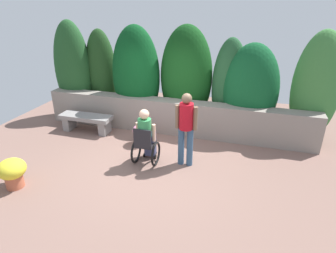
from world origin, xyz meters
TOP-DOWN VIEW (x-y plane):
  - ground_plane at (0.00, 0.00)m, footprint 10.26×10.26m
  - stone_retaining_wall at (0.00, 1.65)m, footprint 7.53×0.45m
  - hedge_backdrop at (0.05, 2.21)m, footprint 8.06×1.26m
  - stone_bench at (-2.39, 1.01)m, footprint 1.49×0.47m
  - person_in_wheelchair at (-0.15, -0.12)m, footprint 0.53×0.66m
  - person_standing_companion at (0.72, 0.06)m, footprint 0.49×0.30m
  - flower_pot_purple_near at (-0.60, 0.73)m, footprint 0.46×0.46m
  - flower_pot_terracotta_by_wall at (-2.36, -1.77)m, footprint 0.55×0.55m

SIDE VIEW (x-z plane):
  - ground_plane at x=0.00m, z-range 0.00..0.00m
  - flower_pot_purple_near at x=-0.60m, z-range 0.04..0.58m
  - stone_bench at x=-2.39m, z-range 0.08..0.57m
  - flower_pot_terracotta_by_wall at x=-2.36m, z-range 0.05..0.67m
  - stone_retaining_wall at x=0.00m, z-range 0.00..0.95m
  - person_in_wheelchair at x=-0.15m, z-range -0.04..1.29m
  - person_standing_companion at x=0.72m, z-range 0.13..1.82m
  - hedge_backdrop at x=0.05m, z-range -0.08..2.86m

